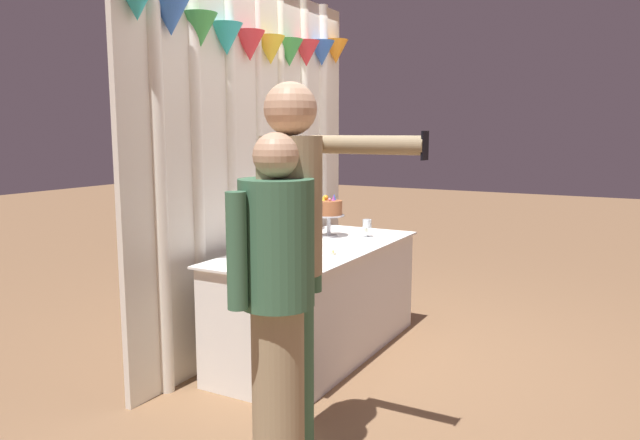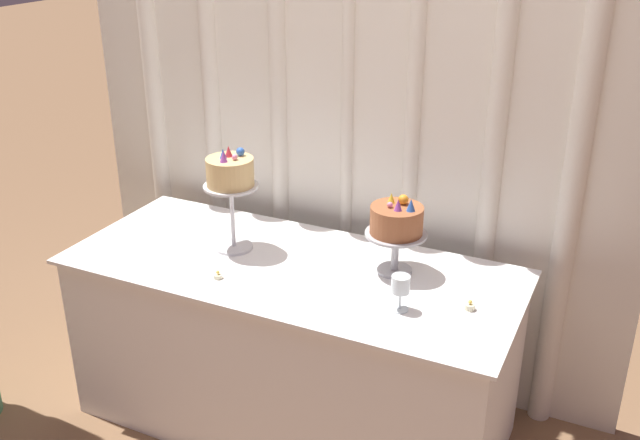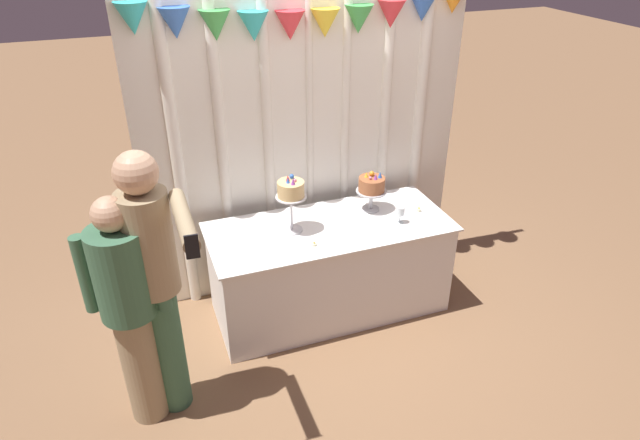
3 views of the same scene
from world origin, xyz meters
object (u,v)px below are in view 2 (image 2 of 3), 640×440
wine_glass (401,286)px  tealight_near_left (470,306)px  cake_display_nearleft (230,178)px  tealight_far_left (218,276)px  cake_display_nearright (397,224)px  cake_table (292,346)px

wine_glass → tealight_near_left: (0.22, 0.11, -0.08)m
cake_display_nearleft → tealight_far_left: 0.40m
cake_display_nearright → wine_glass: cake_display_nearright is taller
wine_glass → cake_display_nearleft: bearing=167.8°
cake_display_nearright → tealight_near_left: (0.34, -0.16, -0.19)m
tealight_far_left → cake_table: bearing=46.6°
cake_table → tealight_near_left: tealight_near_left is taller
cake_table → wine_glass: 0.71m
cake_display_nearright → wine_glass: bearing=-66.3°
tealight_far_left → tealight_near_left: (0.93, 0.19, 0.00)m
cake_table → cake_display_nearleft: size_ratio=4.14×
cake_display_nearleft → tealight_far_left: size_ratio=12.06×
cake_display_nearleft → cake_display_nearright: 0.69m
cake_display_nearright → tealight_near_left: cake_display_nearright is taller
cake_table → tealight_near_left: 0.83m
cake_display_nearleft → tealight_far_left: (0.08, -0.25, -0.30)m
cake_table → tealight_near_left: (0.73, -0.03, 0.39)m
cake_display_nearright → tealight_far_left: bearing=-149.8°
wine_glass → tealight_near_left: size_ratio=3.52×
wine_glass → tealight_far_left: size_ratio=3.69×
cake_table → tealight_far_left: 0.49m
tealight_near_left → cake_table: bearing=177.9°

